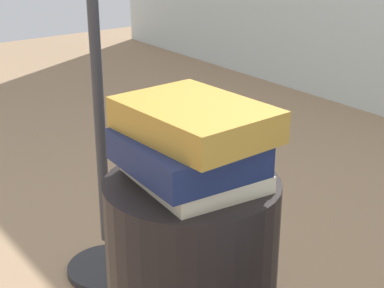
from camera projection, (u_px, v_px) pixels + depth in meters
book_cream at (196, 174)px, 1.08m from camera, size 0.25×0.21×0.03m
book_navy at (186, 152)px, 1.06m from camera, size 0.25×0.22×0.06m
book_ochre at (195, 120)px, 1.04m from camera, size 0.28×0.21×0.06m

